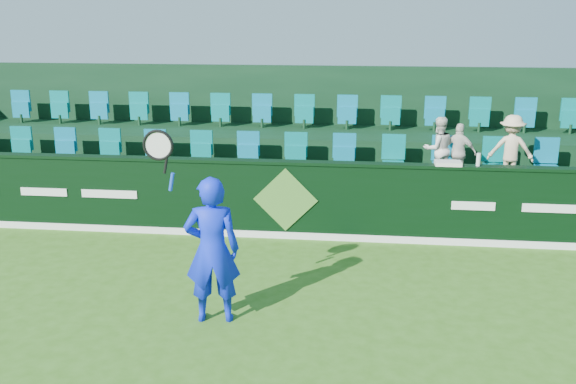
# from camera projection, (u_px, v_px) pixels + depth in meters

# --- Properties ---
(ground) EXTENTS (60.00, 60.00, 0.00)m
(ground) POSITION_uv_depth(u_px,v_px,m) (246.00, 355.00, 7.31)
(ground) COLOR #336317
(ground) RESTS_ON ground
(sponsor_hoarding) EXTENTS (16.00, 0.25, 1.35)m
(sponsor_hoarding) POSITION_uv_depth(u_px,v_px,m) (286.00, 199.00, 10.95)
(sponsor_hoarding) COLOR black
(sponsor_hoarding) RESTS_ON ground
(stand_tier_front) EXTENTS (16.00, 2.00, 0.80)m
(stand_tier_front) POSITION_uv_depth(u_px,v_px,m) (293.00, 197.00, 12.08)
(stand_tier_front) COLOR black
(stand_tier_front) RESTS_ON ground
(stand_tier_back) EXTENTS (16.00, 1.80, 1.30)m
(stand_tier_back) POSITION_uv_depth(u_px,v_px,m) (302.00, 161.00, 13.82)
(stand_tier_back) COLOR black
(stand_tier_back) RESTS_ON ground
(stand_rear) EXTENTS (16.00, 4.10, 2.60)m
(stand_rear) POSITION_uv_depth(u_px,v_px,m) (304.00, 132.00, 14.09)
(stand_rear) COLOR black
(stand_rear) RESTS_ON ground
(seat_row_front) EXTENTS (13.50, 0.50, 0.60)m
(seat_row_front) POSITION_uv_depth(u_px,v_px,m) (295.00, 156.00, 12.27)
(seat_row_front) COLOR #096E8E
(seat_row_front) RESTS_ON stand_tier_front
(seat_row_back) EXTENTS (13.50, 0.50, 0.60)m
(seat_row_back) POSITION_uv_depth(u_px,v_px,m) (304.00, 115.00, 13.85)
(seat_row_back) COLOR #096E8E
(seat_row_back) RESTS_ON stand_tier_back
(tennis_player) EXTENTS (1.17, 0.55, 2.48)m
(tennis_player) POSITION_uv_depth(u_px,v_px,m) (212.00, 249.00, 7.91)
(tennis_player) COLOR #0D24EA
(tennis_player) RESTS_ON ground
(spectator_left) EXTENTS (0.68, 0.61, 1.17)m
(spectator_left) POSITION_uv_depth(u_px,v_px,m) (438.00, 149.00, 11.54)
(spectator_left) COLOR silver
(spectator_left) RESTS_ON stand_tier_front
(spectator_middle) EXTENTS (0.67, 0.47, 1.05)m
(spectator_middle) POSITION_uv_depth(u_px,v_px,m) (459.00, 152.00, 11.52)
(spectator_middle) COLOR silver
(spectator_middle) RESTS_ON stand_tier_front
(spectator_right) EXTENTS (0.85, 0.58, 1.22)m
(spectator_right) POSITION_uv_depth(u_px,v_px,m) (511.00, 149.00, 11.39)
(spectator_right) COLOR beige
(spectator_right) RESTS_ON stand_tier_front
(towel) EXTENTS (0.42, 0.27, 0.06)m
(towel) POSITION_uv_depth(u_px,v_px,m) (448.00, 163.00, 10.47)
(towel) COLOR silver
(towel) RESTS_ON sponsor_hoarding
(drinks_bottle) EXTENTS (0.07, 0.07, 0.21)m
(drinks_bottle) POSITION_uv_depth(u_px,v_px,m) (478.00, 160.00, 10.39)
(drinks_bottle) COLOR silver
(drinks_bottle) RESTS_ON sponsor_hoarding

